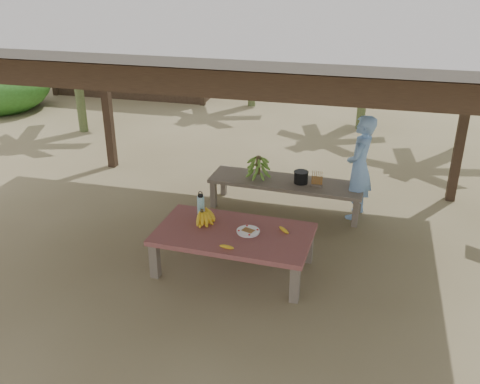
% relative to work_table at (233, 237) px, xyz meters
% --- Properties ---
extents(ground, '(80.00, 80.00, 0.00)m').
position_rel_work_table_xyz_m(ground, '(-0.10, 0.37, -0.43)').
color(ground, brown).
rests_on(ground, ground).
extents(pavilion, '(6.60, 5.60, 2.95)m').
position_rel_work_table_xyz_m(pavilion, '(-0.11, 0.36, 2.34)').
color(pavilion, black).
rests_on(pavilion, ground).
extents(work_table, '(1.84, 1.08, 0.50)m').
position_rel_work_table_xyz_m(work_table, '(0.00, 0.00, 0.00)').
color(work_table, brown).
rests_on(work_table, ground).
extents(bench, '(2.23, 0.73, 0.45)m').
position_rel_work_table_xyz_m(bench, '(0.32, 1.73, -0.04)').
color(bench, brown).
rests_on(bench, ground).
extents(ripe_banana_bunch, '(0.36, 0.33, 0.18)m').
position_rel_work_table_xyz_m(ripe_banana_bunch, '(-0.43, 0.15, 0.16)').
color(ripe_banana_bunch, yellow).
rests_on(ripe_banana_bunch, work_table).
extents(plate, '(0.27, 0.27, 0.04)m').
position_rel_work_table_xyz_m(plate, '(0.17, 0.02, 0.08)').
color(plate, white).
rests_on(plate, work_table).
extents(loose_banana_front, '(0.16, 0.05, 0.04)m').
position_rel_work_table_xyz_m(loose_banana_front, '(0.02, -0.38, 0.09)').
color(loose_banana_front, yellow).
rests_on(loose_banana_front, work_table).
extents(loose_banana_side, '(0.15, 0.14, 0.04)m').
position_rel_work_table_xyz_m(loose_banana_side, '(0.57, 0.15, 0.09)').
color(loose_banana_side, yellow).
rests_on(loose_banana_side, work_table).
extents(water_flask, '(0.09, 0.09, 0.33)m').
position_rel_work_table_xyz_m(water_flask, '(-0.49, 0.31, 0.20)').
color(water_flask, '#41B8CB').
rests_on(water_flask, work_table).
extents(green_banana_stalk, '(0.32, 0.32, 0.35)m').
position_rel_work_table_xyz_m(green_banana_stalk, '(-0.09, 1.76, 0.19)').
color(green_banana_stalk, '#598C2D').
rests_on(green_banana_stalk, bench).
extents(cooking_pot, '(0.20, 0.20, 0.17)m').
position_rel_work_table_xyz_m(cooking_pot, '(0.54, 1.71, 0.10)').
color(cooking_pot, black).
rests_on(cooking_pot, bench).
extents(skewer_rack, '(0.18, 0.09, 0.24)m').
position_rel_work_table_xyz_m(skewer_rack, '(0.77, 1.65, 0.14)').
color(skewer_rack, '#A57F47').
rests_on(skewer_rack, bench).
extents(woman, '(0.48, 0.61, 1.48)m').
position_rel_work_table_xyz_m(woman, '(1.33, 1.77, 0.31)').
color(woman, '#79A6E5').
rests_on(woman, ground).
extents(hut, '(4.40, 3.43, 2.85)m').
position_rel_work_table_xyz_m(hut, '(-4.60, 8.37, 0.67)').
color(hut, black).
rests_on(hut, ground).
extents(banana_plant_n, '(1.80, 1.80, 2.73)m').
position_rel_work_table_xyz_m(banana_plant_n, '(1.21, 5.92, 1.82)').
color(banana_plant_n, '#596638').
rests_on(banana_plant_n, ground).
extents(banana_plant_w, '(1.80, 1.80, 2.76)m').
position_rel_work_table_xyz_m(banana_plant_w, '(-4.38, 4.33, 1.84)').
color(banana_plant_w, '#596638').
rests_on(banana_plant_w, ground).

